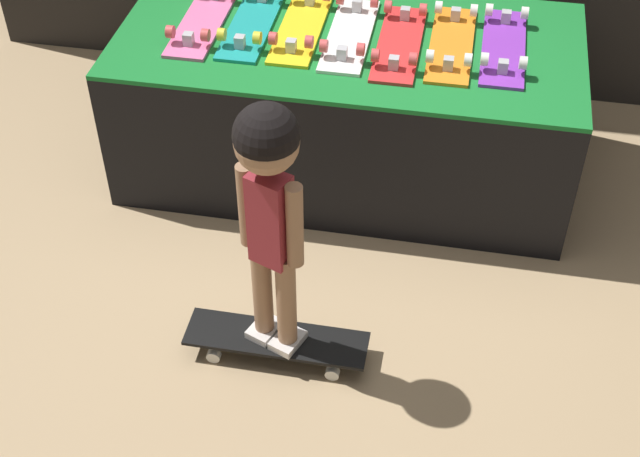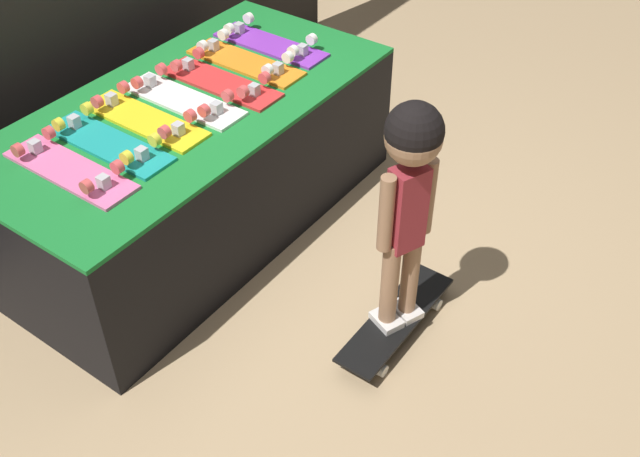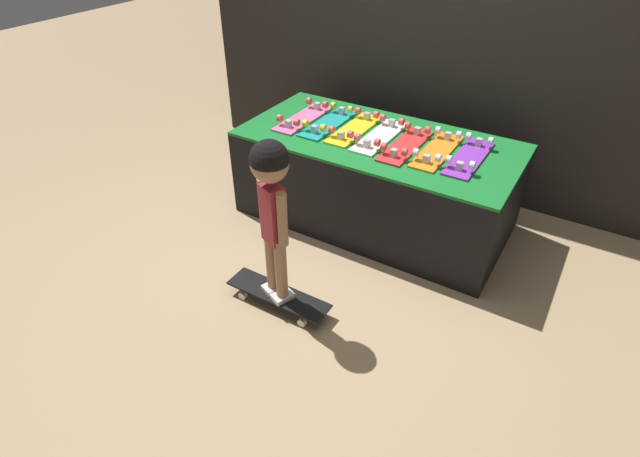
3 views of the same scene
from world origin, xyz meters
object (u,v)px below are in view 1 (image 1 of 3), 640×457
skateboard_teal_on_rack (252,22)px  skateboard_purple_on_rack (504,45)px  skateboard_orange_on_rack (452,42)px  skateboard_on_floor (277,341)px  skateboard_pink_on_rack (202,19)px  skateboard_red_on_rack (399,42)px  skateboard_white_on_rack (350,33)px  skateboard_yellow_on_rack (301,26)px  child (269,188)px

skateboard_teal_on_rack → skateboard_purple_on_rack: (1.06, 0.01, 0.00)m
skateboard_orange_on_rack → skateboard_on_floor: bearing=-112.7°
skateboard_pink_on_rack → skateboard_teal_on_rack: size_ratio=1.00×
skateboard_on_floor → skateboard_red_on_rack: bearing=76.2°
skateboard_white_on_rack → skateboard_yellow_on_rack: bearing=174.8°
skateboard_teal_on_rack → skateboard_red_on_rack: (0.64, -0.04, 0.00)m
skateboard_teal_on_rack → child: child is taller
skateboard_yellow_on_rack → skateboard_red_on_rack: (0.42, -0.05, 0.00)m
skateboard_white_on_rack → skateboard_orange_on_rack: (0.42, 0.00, 0.00)m
skateboard_red_on_rack → skateboard_teal_on_rack: bearing=176.0°
skateboard_yellow_on_rack → child: 1.22m
skateboard_white_on_rack → skateboard_on_floor: skateboard_white_on_rack is taller
skateboard_teal_on_rack → skateboard_red_on_rack: size_ratio=1.00×
skateboard_pink_on_rack → skateboard_yellow_on_rack: (0.42, 0.03, 0.00)m
skateboard_yellow_on_rack → skateboard_orange_on_rack: (0.64, -0.02, 0.00)m
skateboard_white_on_rack → skateboard_orange_on_rack: size_ratio=1.00×
skateboard_purple_on_rack → skateboard_teal_on_rack: bearing=-179.7°
skateboard_purple_on_rack → child: 1.40m
skateboard_pink_on_rack → child: (0.57, -1.18, 0.12)m
skateboard_orange_on_rack → skateboard_purple_on_rack: 0.21m
skateboard_pink_on_rack → skateboard_orange_on_rack: same height
skateboard_white_on_rack → skateboard_orange_on_rack: same height
skateboard_orange_on_rack → skateboard_red_on_rack: bearing=-171.1°
skateboard_red_on_rack → skateboard_purple_on_rack: size_ratio=1.00×
skateboard_white_on_rack → child: bearing=-93.4°
skateboard_purple_on_rack → skateboard_pink_on_rack: bearing=-178.9°
skateboard_pink_on_rack → skateboard_yellow_on_rack: 0.42m
skateboard_teal_on_rack → skateboard_on_floor: (0.35, -1.19, -0.62)m
skateboard_teal_on_rack → skateboard_purple_on_rack: same height
skateboard_teal_on_rack → skateboard_yellow_on_rack: (0.21, 0.01, 0.00)m
skateboard_purple_on_rack → skateboard_red_on_rack: bearing=-173.2°
skateboard_purple_on_rack → skateboard_yellow_on_rack: bearing=179.9°
skateboard_yellow_on_rack → skateboard_red_on_rack: bearing=-7.0°
skateboard_orange_on_rack → skateboard_purple_on_rack: (0.21, 0.02, 0.00)m
skateboard_teal_on_rack → child: 1.25m
skateboard_yellow_on_rack → skateboard_on_floor: size_ratio=0.89×
child → skateboard_purple_on_rack: bearing=81.2°
skateboard_teal_on_rack → skateboard_on_floor: bearing=-73.5°
skateboard_teal_on_rack → skateboard_pink_on_rack: bearing=-175.4°
skateboard_yellow_on_rack → skateboard_white_on_rack: bearing=-5.2°
skateboard_red_on_rack → skateboard_orange_on_rack: size_ratio=1.00×
skateboard_teal_on_rack → skateboard_purple_on_rack: 1.06m
skateboard_red_on_rack → skateboard_on_floor: size_ratio=0.89×
skateboard_red_on_rack → skateboard_on_floor: 1.34m
skateboard_red_on_rack → skateboard_white_on_rack: bearing=171.2°
skateboard_white_on_rack → skateboard_purple_on_rack: size_ratio=1.00×
skateboard_yellow_on_rack → skateboard_purple_on_rack: size_ratio=1.00×
skateboard_teal_on_rack → skateboard_red_on_rack: bearing=-4.0°
skateboard_yellow_on_rack → child: bearing=-83.3°
skateboard_teal_on_rack → skateboard_yellow_on_rack: same height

